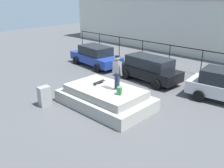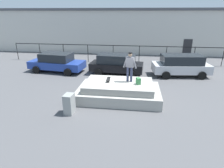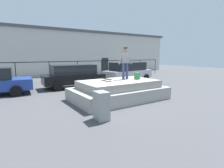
# 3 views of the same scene
# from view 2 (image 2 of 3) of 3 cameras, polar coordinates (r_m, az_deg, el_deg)

# --- Properties ---
(ground_plane) EXTENTS (60.00, 60.00, 0.00)m
(ground_plane) POSITION_cam_2_polar(r_m,az_deg,el_deg) (11.75, 1.62, -3.85)
(ground_plane) COLOR #4C4C4F
(concrete_ledge) EXTENTS (4.91, 2.97, 1.02)m
(concrete_ledge) POSITION_cam_2_polar(r_m,az_deg,el_deg) (11.40, 2.02, -2.10)
(concrete_ledge) COLOR #9E9B93
(concrete_ledge) RESTS_ON ground_plane
(skateboarder) EXTENTS (0.82, 0.33, 1.75)m
(skateboarder) POSITION_cam_2_polar(r_m,az_deg,el_deg) (11.08, 5.45, 5.77)
(skateboarder) COLOR #2D334C
(skateboarder) RESTS_ON concrete_ledge
(skateboard) EXTENTS (0.26, 0.82, 0.12)m
(skateboard) POSITION_cam_2_polar(r_m,az_deg,el_deg) (11.42, -1.09, 1.49)
(skateboard) COLOR black
(skateboard) RESTS_ON concrete_ledge
(backpack) EXTENTS (0.30, 0.34, 0.38)m
(backpack) POSITION_cam_2_polar(r_m,az_deg,el_deg) (10.94, 7.99, 0.88)
(backpack) COLOR #33723F
(backpack) RESTS_ON concrete_ledge
(car_blue_sedan_near) EXTENTS (4.95, 2.52, 1.64)m
(car_blue_sedan_near) POSITION_cam_2_polar(r_m,az_deg,el_deg) (17.25, -16.39, 6.37)
(car_blue_sedan_near) COLOR navy
(car_blue_sedan_near) RESTS_ON ground_plane
(car_black_hatchback_mid) EXTENTS (4.50, 2.25, 1.67)m
(car_black_hatchback_mid) POSITION_cam_2_polar(r_m,az_deg,el_deg) (15.85, 1.39, 6.16)
(car_black_hatchback_mid) COLOR black
(car_black_hatchback_mid) RESTS_ON ground_plane
(car_silver_hatchback_far) EXTENTS (4.68, 2.51, 1.72)m
(car_silver_hatchback_far) POSITION_cam_2_polar(r_m,az_deg,el_deg) (16.40, 20.19, 5.48)
(car_silver_hatchback_far) COLOR #B7B7BC
(car_silver_hatchback_far) RESTS_ON ground_plane
(utility_box) EXTENTS (0.48, 0.63, 1.06)m
(utility_box) POSITION_cam_2_polar(r_m,az_deg,el_deg) (9.92, -12.85, -5.93)
(utility_box) COLOR gray
(utility_box) RESTS_ON ground_plane
(fence_row) EXTENTS (24.06, 0.06, 1.82)m
(fence_row) POSITION_cam_2_polar(r_m,az_deg,el_deg) (19.43, 4.31, 10.16)
(fence_row) COLOR black
(fence_row) RESTS_ON ground_plane
(warehouse_building) EXTENTS (35.66, 6.34, 5.42)m
(warehouse_building) POSITION_cam_2_polar(r_m,az_deg,el_deg) (26.45, 5.40, 16.04)
(warehouse_building) COLOR beige
(warehouse_building) RESTS_ON ground_plane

